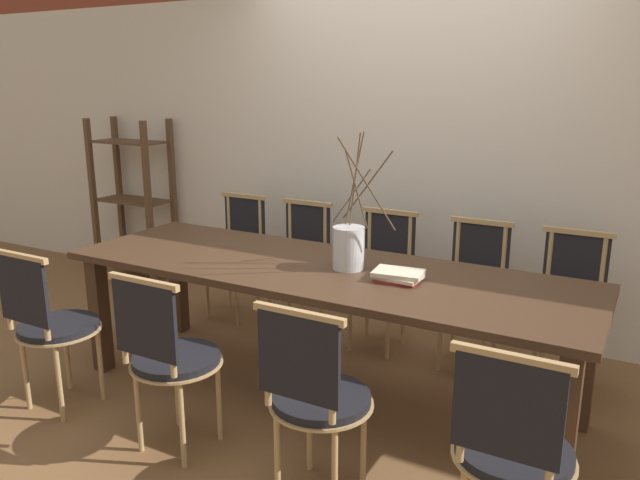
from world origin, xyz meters
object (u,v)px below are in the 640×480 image
object	(u,v)px
dining_table	(320,283)
shelving_rack	(133,201)
vase_centerpiece	(349,246)
book_stack	(398,276)
chair_near_center	(316,393)
chair_far_center	(381,273)

from	to	relation	value
dining_table	shelving_rack	distance (m)	2.72
vase_centerpiece	shelving_rack	bearing A→B (deg)	158.10
dining_table	book_stack	world-z (taller)	book_stack
chair_near_center	chair_far_center	xyz separation A→B (m)	(-0.42, 1.62, 0.00)
book_stack	shelving_rack	world-z (taller)	shelving_rack
dining_table	chair_far_center	xyz separation A→B (m)	(0.01, 0.81, -0.17)
dining_table	vase_centerpiece	distance (m)	0.26
chair_far_center	book_stack	size ratio (longest dim) A/B	3.47
chair_far_center	shelving_rack	size ratio (longest dim) A/B	0.64
chair_near_center	shelving_rack	size ratio (longest dim) A/B	0.64
chair_far_center	shelving_rack	distance (m)	2.52
vase_centerpiece	shelving_rack	size ratio (longest dim) A/B	0.51
chair_far_center	shelving_rack	world-z (taller)	shelving_rack
chair_near_center	book_stack	distance (m)	0.84
book_stack	vase_centerpiece	bearing A→B (deg)	168.17
chair_far_center	shelving_rack	bearing A→B (deg)	-6.75
shelving_rack	chair_near_center	bearing A→B (deg)	-33.33
chair_near_center	chair_far_center	size ratio (longest dim) A/B	1.00
vase_centerpiece	shelving_rack	distance (m)	2.85
dining_table	shelving_rack	bearing A→B (deg)	156.03
chair_near_center	chair_far_center	world-z (taller)	same
dining_table	vase_centerpiece	size ratio (longest dim) A/B	3.98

